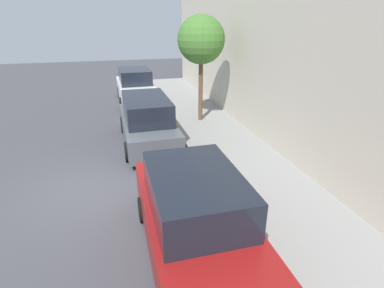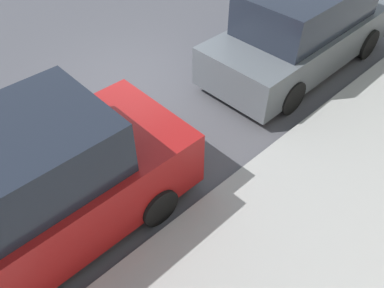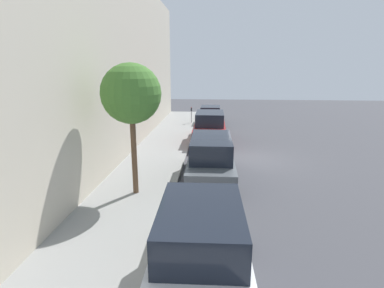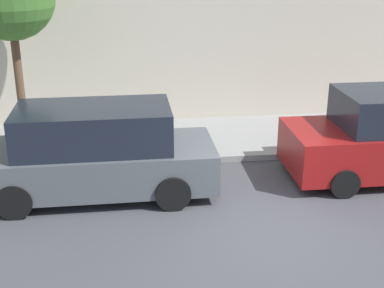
% 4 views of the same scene
% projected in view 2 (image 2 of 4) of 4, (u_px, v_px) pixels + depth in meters
% --- Properties ---
extents(ground_plane, '(60.00, 60.00, 0.00)m').
position_uv_depth(ground_plane, '(132.00, 81.00, 8.38)').
color(ground_plane, '#424247').
extents(sidewalk, '(3.10, 32.00, 0.15)m').
position_uv_depth(sidewalk, '(331.00, 216.00, 5.69)').
color(sidewalk, gray).
rests_on(sidewalk, ground_plane).
extents(parked_suv_second, '(2.08, 4.81, 1.98)m').
position_uv_depth(parked_suv_second, '(21.00, 199.00, 4.86)').
color(parked_suv_second, maroon).
rests_on(parked_suv_second, ground_plane).
extents(parked_minivan_third, '(2.02, 4.92, 1.90)m').
position_uv_depth(parked_minivan_third, '(302.00, 29.00, 8.20)').
color(parked_minivan_third, '#4C5156').
rests_on(parked_minivan_third, ground_plane).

